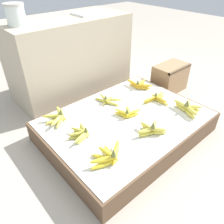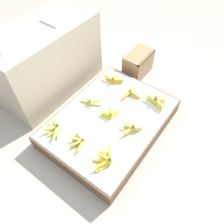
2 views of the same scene
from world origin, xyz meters
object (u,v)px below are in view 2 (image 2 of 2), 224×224
(wooden_crate, at_px, (138,64))
(banana_bunch_front_left, at_px, (106,159))
(banana_bunch_back_midleft, at_px, (91,102))
(foam_tray_white, at_px, (59,18))
(banana_bunch_back_left, at_px, (55,128))
(banana_bunch_middle_midleft, at_px, (111,114))
(banana_bunch_front_midright, at_px, (157,100))
(banana_bunch_middle_midright, at_px, (131,93))
(banana_bunch_back_midright, at_px, (114,79))
(banana_bunch_middle_left, at_px, (79,142))
(banana_bunch_front_midleft, at_px, (132,128))

(wooden_crate, distance_m, banana_bunch_front_left, 1.34)
(banana_bunch_back_midleft, distance_m, foam_tray_white, 0.87)
(banana_bunch_back_left, height_order, banana_bunch_back_midleft, banana_bunch_back_left)
(banana_bunch_middle_midleft, height_order, foam_tray_white, foam_tray_white)
(banana_bunch_back_left, bearing_deg, foam_tray_white, 36.22)
(banana_bunch_front_midright, distance_m, banana_bunch_middle_midleft, 0.49)
(banana_bunch_middle_midright, xyz_separation_m, foam_tray_white, (-0.05, 0.84, 0.57))
(foam_tray_white, bearing_deg, banana_bunch_back_midright, -79.17)
(banana_bunch_middle_left, relative_size, foam_tray_white, 0.58)
(banana_bunch_middle_midright, bearing_deg, foam_tray_white, 93.18)
(wooden_crate, height_order, banana_bunch_middle_left, wooden_crate)
(banana_bunch_middle_midleft, xyz_separation_m, banana_bunch_back_midright, (0.41, 0.25, 0.00))
(banana_bunch_front_midleft, bearing_deg, banana_bunch_front_midright, -2.14)
(banana_bunch_middle_midleft, bearing_deg, banana_bunch_front_midleft, -94.78)
(banana_bunch_front_left, xyz_separation_m, banana_bunch_middle_midright, (0.75, 0.25, -0.01))
(banana_bunch_front_midright, bearing_deg, banana_bunch_back_left, 145.35)
(banana_bunch_back_left, xyz_separation_m, banana_bunch_back_midright, (0.84, -0.05, 0.00))
(wooden_crate, distance_m, banana_bunch_back_midleft, 0.84)
(banana_bunch_middle_midleft, xyz_separation_m, banana_bunch_middle_midright, (0.34, -0.01, -0.00))
(banana_bunch_middle_midleft, bearing_deg, banana_bunch_front_left, -148.23)
(banana_bunch_middle_midleft, height_order, banana_bunch_back_left, banana_bunch_back_left)
(wooden_crate, distance_m, banana_bunch_front_midleft, 0.99)
(wooden_crate, distance_m, banana_bunch_middle_midleft, 0.88)
(banana_bunch_front_midright, height_order, banana_bunch_back_midright, banana_bunch_front_midright)
(banana_bunch_back_midleft, bearing_deg, banana_bunch_front_midright, -52.94)
(banana_bunch_middle_left, relative_size, banana_bunch_back_midleft, 0.69)
(banana_bunch_front_left, bearing_deg, banana_bunch_back_midright, 31.88)
(wooden_crate, relative_size, banana_bunch_middle_midright, 1.36)
(banana_bunch_back_left, height_order, banana_bunch_back_midright, banana_bunch_back_left)
(banana_bunch_middle_midright, xyz_separation_m, banana_bunch_back_midright, (0.06, 0.26, 0.01))
(banana_bunch_front_midright, height_order, banana_bunch_middle_midleft, banana_bunch_front_midright)
(banana_bunch_middle_midleft, height_order, banana_bunch_middle_midright, banana_bunch_middle_midleft)
(banana_bunch_back_left, bearing_deg, banana_bunch_back_midleft, -6.96)
(banana_bunch_back_midright, distance_m, foam_tray_white, 0.82)
(banana_bunch_front_left, height_order, banana_bunch_back_midleft, banana_bunch_front_left)
(banana_bunch_front_midright, relative_size, banana_bunch_middle_midleft, 1.45)
(banana_bunch_middle_left, bearing_deg, foam_tray_white, 48.66)
(banana_bunch_middle_left, relative_size, banana_bunch_back_left, 0.76)
(banana_bunch_front_midright, distance_m, banana_bunch_back_midleft, 0.65)
(banana_bunch_middle_midleft, relative_size, foam_tray_white, 0.60)
(banana_bunch_middle_left, relative_size, banana_bunch_back_midright, 0.64)
(banana_bunch_middle_midleft, height_order, banana_bunch_back_midleft, banana_bunch_middle_midleft)
(banana_bunch_front_midleft, distance_m, banana_bunch_middle_left, 0.48)
(banana_bunch_back_left, distance_m, foam_tray_white, 1.06)
(banana_bunch_front_midright, relative_size, banana_bunch_middle_midright, 0.93)
(wooden_crate, relative_size, banana_bunch_back_midleft, 1.53)
(banana_bunch_middle_midleft, bearing_deg, foam_tray_white, 70.47)
(banana_bunch_middle_left, xyz_separation_m, banana_bunch_middle_midleft, (0.41, -0.04, 0.00))
(banana_bunch_middle_midright, distance_m, banana_bunch_back_midleft, 0.42)
(banana_bunch_middle_midleft, bearing_deg, banana_bunch_middle_midright, -0.95)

